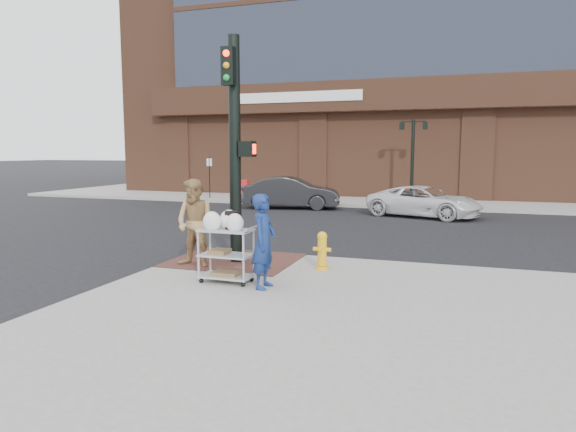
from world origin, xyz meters
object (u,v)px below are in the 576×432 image
(pedestrian_tan, at_px, (196,223))
(utility_cart, at_px, (226,250))
(fire_hydrant, at_px, (322,250))
(woman_blue, at_px, (264,241))
(minivan_white, at_px, (424,201))
(traffic_signal_pole, at_px, (235,143))
(sedan_dark, at_px, (291,193))
(lamp_post, at_px, (413,152))

(pedestrian_tan, relative_size, utility_cart, 1.38)
(fire_hydrant, bearing_deg, woman_blue, -109.48)
(pedestrian_tan, distance_m, minivan_white, 12.20)
(woman_blue, distance_m, utility_cart, 0.88)
(traffic_signal_pole, xyz_separation_m, sedan_dark, (-2.67, 11.98, -2.10))
(utility_cart, xyz_separation_m, fire_hydrant, (1.46, 1.63, -0.21))
(sedan_dark, xyz_separation_m, fire_hydrant, (4.70, -12.07, -0.17))
(utility_cart, bearing_deg, pedestrian_tan, 139.80)
(woman_blue, xyz_separation_m, minivan_white, (1.99, 12.68, -0.40))
(lamp_post, relative_size, fire_hydrant, 4.89)
(lamp_post, bearing_deg, fire_hydrant, -91.67)
(minivan_white, xyz_separation_m, fire_hydrant, (-1.37, -10.90, -0.06))
(pedestrian_tan, distance_m, fire_hydrant, 2.80)
(minivan_white, bearing_deg, pedestrian_tan, 178.74)
(utility_cart, height_order, fire_hydrant, utility_cart)
(traffic_signal_pole, xyz_separation_m, pedestrian_tan, (-0.65, -0.70, -1.72))
(pedestrian_tan, bearing_deg, utility_cart, -35.64)
(minivan_white, bearing_deg, utility_cart, -174.59)
(woman_blue, xyz_separation_m, sedan_dark, (-4.07, 13.85, -0.29))
(woman_blue, relative_size, utility_cart, 1.26)
(pedestrian_tan, bearing_deg, woman_blue, -25.36)
(lamp_post, bearing_deg, woman_blue, -93.60)
(woman_blue, xyz_separation_m, pedestrian_tan, (-2.05, 1.18, 0.09))
(lamp_post, height_order, sedan_dark, lamp_post)
(minivan_white, distance_m, fire_hydrant, 10.98)
(pedestrian_tan, xyz_separation_m, utility_cart, (1.22, -1.03, -0.33))
(fire_hydrant, bearing_deg, pedestrian_tan, -167.37)
(lamp_post, distance_m, woman_blue, 17.21)
(lamp_post, height_order, fire_hydrant, lamp_post)
(pedestrian_tan, distance_m, utility_cart, 1.63)
(minivan_white, relative_size, utility_cart, 3.24)
(pedestrian_tan, bearing_deg, sedan_dark, 103.60)
(traffic_signal_pole, distance_m, pedestrian_tan, 1.97)
(traffic_signal_pole, bearing_deg, sedan_dark, 102.55)
(lamp_post, height_order, minivan_white, lamp_post)
(minivan_white, bearing_deg, sedan_dark, 97.14)
(lamp_post, distance_m, sedan_dark, 6.37)
(pedestrian_tan, height_order, utility_cart, pedestrian_tan)
(traffic_signal_pole, bearing_deg, minivan_white, 72.54)
(traffic_signal_pole, xyz_separation_m, utility_cart, (0.57, -1.73, -2.05))
(lamp_post, bearing_deg, pedestrian_tan, -101.10)
(minivan_white, bearing_deg, woman_blue, -170.82)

